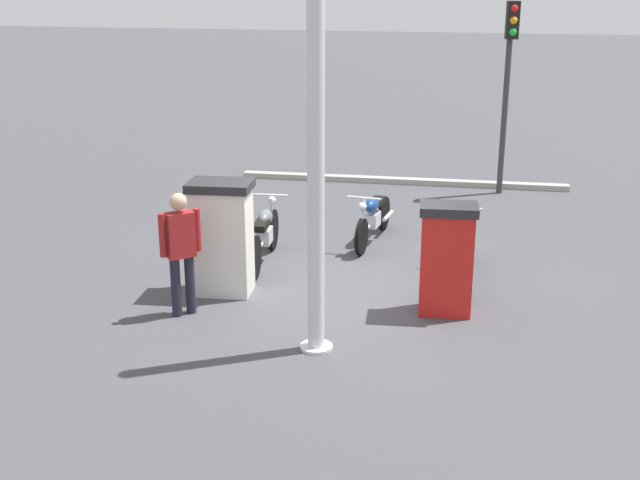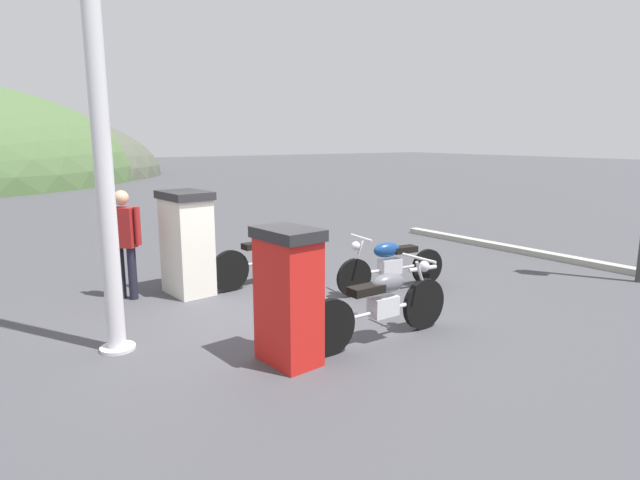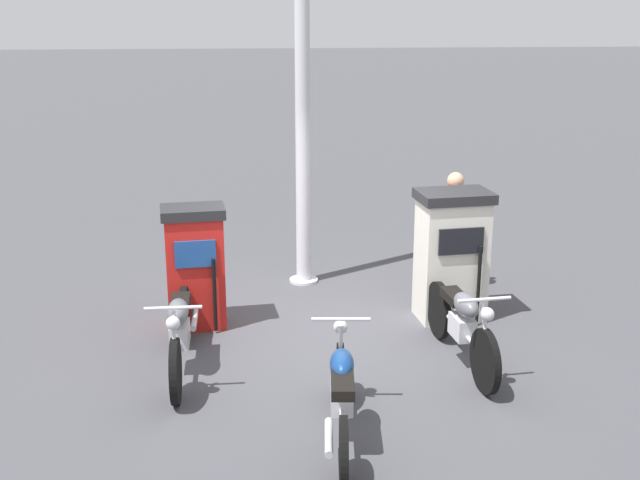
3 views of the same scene
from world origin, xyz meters
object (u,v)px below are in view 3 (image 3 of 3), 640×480
fuel_pump_near (195,266)px  motorcycle_extra (341,392)px  motorcycle_far_pump (462,323)px  attendant_person (453,225)px  fuel_pump_far (452,255)px  motorcycle_near_pump (180,331)px  canopy_support_pole (303,120)px

fuel_pump_near → motorcycle_extra: (2.76, 1.46, -0.31)m
motorcycle_far_pump → attendant_person: bearing=168.9°
fuel_pump_far → motorcycle_extra: fuel_pump_far is taller
fuel_pump_near → motorcycle_far_pump: size_ratio=0.72×
attendant_person → motorcycle_extra: bearing=-27.6°
motorcycle_near_pump → attendant_person: (-2.13, 3.46, 0.50)m
fuel_pump_far → attendant_person: bearing=165.0°
motorcycle_extra → attendant_person: size_ratio=1.23×
motorcycle_near_pump → motorcycle_far_pump: (0.08, 3.03, 0.01)m
fuel_pump_far → motorcycle_near_pump: bearing=-68.9°
fuel_pump_near → motorcycle_far_pump: 3.23m
motorcycle_near_pump → motorcycle_far_pump: size_ratio=1.03×
attendant_person → canopy_support_pole: (-0.61, -1.96, 1.34)m
motorcycle_near_pump → attendant_person: attendant_person is taller
fuel_pump_far → motorcycle_extra: bearing=-31.2°
fuel_pump_far → attendant_person: (-0.89, 0.24, 0.13)m
motorcycle_near_pump → motorcycle_extra: 2.17m
canopy_support_pole → attendant_person: bearing=72.8°
motorcycle_extra → canopy_support_pole: 4.64m
fuel_pump_far → attendant_person: 0.93m
fuel_pump_near → fuel_pump_far: bearing=90.0°
motorcycle_near_pump → attendant_person: size_ratio=1.29×
attendant_person → motorcycle_near_pump: bearing=-58.4°
fuel_pump_near → motorcycle_near_pump: size_ratio=0.70×
motorcycle_far_pump → canopy_support_pole: 3.69m
attendant_person → fuel_pump_far: bearing=-15.0°
fuel_pump_far → canopy_support_pole: bearing=-130.9°
motorcycle_extra → attendant_person: (-3.65, 1.91, 0.51)m
fuel_pump_near → motorcycle_near_pump: fuel_pump_near is taller
fuel_pump_near → motorcycle_far_pump: fuel_pump_near is taller
motorcycle_far_pump → motorcycle_extra: motorcycle_far_pump is taller
motorcycle_near_pump → motorcycle_extra: motorcycle_near_pump is taller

